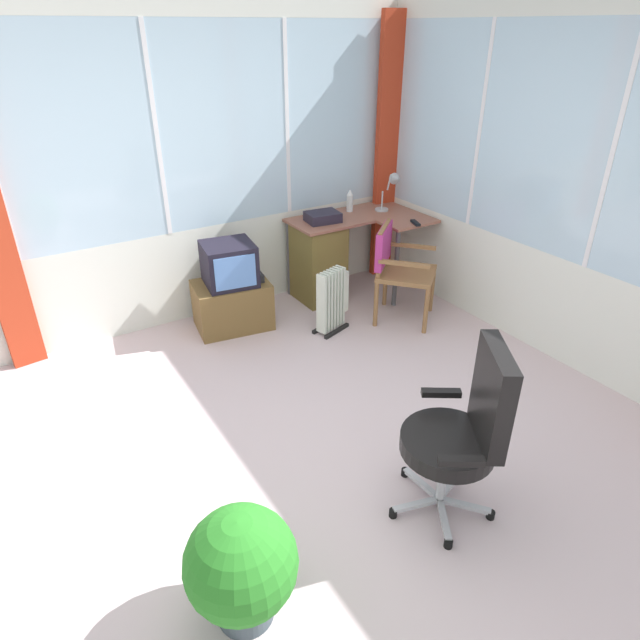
{
  "coord_description": "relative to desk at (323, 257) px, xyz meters",
  "views": [
    {
      "loc": [
        -1.28,
        -2.08,
        2.38
      ],
      "look_at": [
        0.42,
        0.61,
        0.65
      ],
      "focal_mm": 30.54,
      "sensor_mm": 36.0,
      "label": 1
    }
  ],
  "objects": [
    {
      "name": "ground",
      "position": [
        -1.36,
        -2.03,
        -0.45
      ],
      "size": [
        5.65,
        5.65,
        0.06
      ],
      "primitive_type": "cube",
      "color": "beige"
    },
    {
      "name": "north_window_panel",
      "position": [
        -1.36,
        0.32,
        0.89
      ],
      "size": [
        4.65,
        0.07,
        2.62
      ],
      "color": "silver",
      "rests_on": "ground"
    },
    {
      "name": "east_window_panel",
      "position": [
        1.0,
        -2.03,
        0.89
      ],
      "size": [
        0.07,
        4.65,
        2.62
      ],
      "color": "silver",
      "rests_on": "ground"
    },
    {
      "name": "curtain_corner",
      "position": [
        0.87,
        0.19,
        0.84
      ],
      "size": [
        0.25,
        0.09,
        2.52
      ],
      "primitive_type": "cube",
      "rotation": [
        0.0,
        0.0,
        -0.08
      ],
      "color": "#B4351D",
      "rests_on": "ground"
    },
    {
      "name": "desk",
      "position": [
        0.0,
        0.0,
        0.0
      ],
      "size": [
        1.24,
        0.84,
        0.78
      ],
      "color": "#945A48",
      "rests_on": "ground"
    },
    {
      "name": "desk_lamp",
      "position": [
        0.74,
        -0.07,
        0.6
      ],
      "size": [
        0.23,
        0.2,
        0.37
      ],
      "color": "#B2B7BC",
      "rests_on": "desk"
    },
    {
      "name": "tv_remote",
      "position": [
        0.67,
        -0.52,
        0.37
      ],
      "size": [
        0.09,
        0.16,
        0.02
      ],
      "primitive_type": "cube",
      "rotation": [
        0.0,
        0.0,
        -0.33
      ],
      "color": "black",
      "rests_on": "desk"
    },
    {
      "name": "spray_bottle",
      "position": [
        0.38,
        0.12,
        0.46
      ],
      "size": [
        0.06,
        0.06,
        0.22
      ],
      "color": "silver",
      "rests_on": "desk"
    },
    {
      "name": "paper_tray",
      "position": [
        -0.01,
        -0.01,
        0.4
      ],
      "size": [
        0.33,
        0.27,
        0.09
      ],
      "primitive_type": "cube",
      "rotation": [
        0.0,
        0.0,
        -0.13
      ],
      "color": "#24202E",
      "rests_on": "desk"
    },
    {
      "name": "wooden_armchair",
      "position": [
        0.3,
        -0.69,
        0.14
      ],
      "size": [
        0.68,
        0.68,
        0.86
      ],
      "color": "olive",
      "rests_on": "ground"
    },
    {
      "name": "office_chair",
      "position": [
        -0.83,
        -2.66,
        0.15
      ],
      "size": [
        0.6,
        0.61,
        1.02
      ],
      "color": "#B7B7BF",
      "rests_on": "ground"
    },
    {
      "name": "tv_on_stand",
      "position": [
        -1.0,
        -0.09,
        -0.07
      ],
      "size": [
        0.7,
        0.53,
        0.78
      ],
      "color": "brown",
      "rests_on": "ground"
    },
    {
      "name": "space_heater",
      "position": [
        -0.28,
        -0.6,
        -0.13
      ],
      "size": [
        0.37,
        0.26,
        0.57
      ],
      "color": "silver",
      "rests_on": "ground"
    },
    {
      "name": "potted_plant",
      "position": [
        -2.09,
        -2.62,
        -0.09
      ],
      "size": [
        0.5,
        0.5,
        0.6
      ],
      "color": "#3E4A53",
      "rests_on": "ground"
    }
  ]
}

